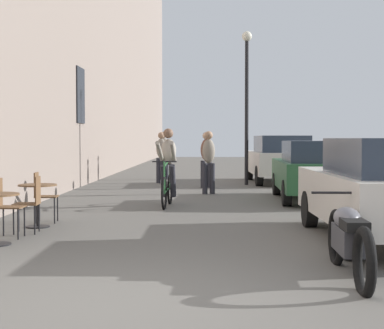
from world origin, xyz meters
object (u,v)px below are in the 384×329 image
Objects in this scene: cafe_chair_near_toward_street at (5,203)px; pedestrian_mid at (206,156)px; pedestrian_furthest at (164,152)px; parked_motorcycle at (349,239)px; pedestrian_far at (161,154)px; parked_car_third at (279,158)px; cafe_chair_mid_toward_street at (31,200)px; cafe_table_mid at (38,196)px; street_lamp at (247,88)px; cyclist_on_bicycle at (168,169)px; parked_car_second at (314,170)px; pedestrian_near at (209,159)px; cafe_chair_mid_toward_wall at (42,193)px; parked_car_nearest at (384,188)px.

pedestrian_mid is (2.99, 9.41, 0.43)m from cafe_chair_near_toward_street.
pedestrian_furthest is 16.00m from parked_motorcycle.
pedestrian_far is 0.38× the size of parked_car_third.
pedestrian_furthest is (1.20, 12.73, 0.46)m from cafe_chair_mid_toward_street.
pedestrian_mid is 3.22m from parked_car_third.
pedestrian_furthest is 0.39× the size of parked_car_third.
cafe_table_mid is 0.41× the size of pedestrian_furthest.
street_lamp is at bearing 43.50° from pedestrian_mid.
pedestrian_far reaches higher than parked_car_third.
pedestrian_mid is (0.84, 5.00, 0.14)m from cyclist_on_bicycle.
cafe_chair_mid_toward_street is 9.37m from pedestrian_mid.
cafe_table_mid is at bearing -140.13° from parked_car_second.
cyclist_on_bicycle is 0.36× the size of street_lamp.
pedestrian_near is 0.97× the size of pedestrian_furthest.
pedestrian_mid reaches higher than cafe_chair_near_toward_street.
cyclist_on_bicycle reaches higher than cafe_chair_near_toward_street.
cyclist_on_bicycle reaches higher than parked_motorcycle.
cafe_chair_near_toward_street is 1.00× the size of cafe_chair_mid_toward_wall.
cafe_chair_mid_toward_street is at bearing -135.97° from parked_car_second.
pedestrian_mid is at bearing -139.43° from parked_car_third.
parked_car_second is (1.28, -5.04, -2.36)m from street_lamp.
cafe_chair_near_toward_street is 0.20× the size of parked_car_third.
parked_car_nearest is 2.50m from parked_motorcycle.
cyclist_on_bicycle reaches higher than cafe_chair_mid_toward_street.
parked_car_second is (5.56, 5.60, 0.23)m from cafe_chair_near_toward_street.
cafe_chair_mid_toward_wall is at bearing -118.49° from parked_car_third.
pedestrian_near reaches higher than parked_car_third.
cafe_chair_near_toward_street is at bearing -112.62° from pedestrian_near.
street_lamp is (1.29, 1.23, 2.16)m from pedestrian_mid.
pedestrian_far is 3.59m from street_lamp.
cafe_table_mid is 5.65m from parked_motorcycle.
cafe_chair_mid_toward_wall is (-0.15, 1.21, 0.00)m from cafe_chair_mid_toward_street.
pedestrian_furthest reaches higher than parked_car_second.
parked_motorcycle is (3.08, -15.69, -0.58)m from pedestrian_furthest.
cyclist_on_bicycle is 3.07m from pedestrian_near.
cyclist_on_bicycle is at bearing 53.20° from cafe_chair_mid_toward_wall.
parked_car_third is (3.29, 7.09, 0.01)m from cyclist_on_bicycle.
cafe_chair_mid_toward_wall is at bearing -110.48° from pedestrian_mid.
cafe_table_mid is at bearing -116.81° from parked_car_third.
pedestrian_furthest reaches higher than pedestrian_mid.
cyclist_on_bicycle is at bearing 126.14° from parked_car_nearest.
cyclist_on_bicycle is 1.01× the size of pedestrian_furthest.
cafe_chair_near_toward_street is 7.90m from parked_car_second.
pedestrian_far is (-1.56, 3.96, 0.01)m from pedestrian_near.
pedestrian_far reaches higher than pedestrian_near.
cafe_chair_mid_toward_wall is 0.52× the size of pedestrian_far.
pedestrian_mid is at bearing 123.99° from parked_car_second.
pedestrian_mid reaches higher than cafe_chair_mid_toward_street.
pedestrian_furthest is at bearing 106.96° from parked_car_nearest.
parked_car_third is at bearing 90.54° from parked_car_nearest.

